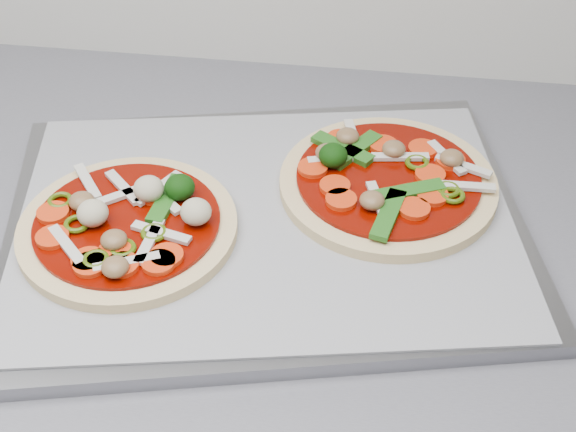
# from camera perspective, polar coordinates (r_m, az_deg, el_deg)

# --- Properties ---
(countertop) EXTENTS (3.60, 0.60, 0.04)m
(countertop) POSITION_cam_1_polar(r_m,az_deg,el_deg) (0.63, 0.88, -5.24)
(countertop) COLOR slate
(countertop) RESTS_ON base_cabinet
(baking_tray) EXTENTS (0.46, 0.39, 0.01)m
(baking_tray) POSITION_cam_1_polar(r_m,az_deg,el_deg) (0.64, -1.59, -0.55)
(baking_tray) COLOR gray
(baking_tray) RESTS_ON countertop
(parchment) EXTENTS (0.44, 0.35, 0.00)m
(parchment) POSITION_cam_1_polar(r_m,az_deg,el_deg) (0.64, -1.60, -0.04)
(parchment) COLOR #999A9F
(parchment) RESTS_ON baking_tray
(pizza_left) EXTENTS (0.21, 0.21, 0.03)m
(pizza_left) POSITION_cam_1_polar(r_m,az_deg,el_deg) (0.63, -11.27, -0.60)
(pizza_left) COLOR beige
(pizza_left) RESTS_ON parchment
(pizza_right) EXTENTS (0.21, 0.21, 0.03)m
(pizza_right) POSITION_cam_1_polar(r_m,az_deg,el_deg) (0.66, 7.01, 2.60)
(pizza_right) COLOR beige
(pizza_right) RESTS_ON parchment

